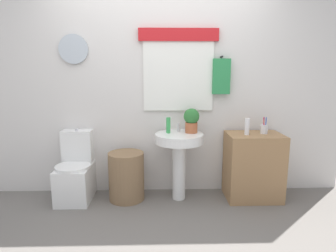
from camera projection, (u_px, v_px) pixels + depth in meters
ground_plane at (161, 241)px, 2.46m from camera, size 8.00×8.00×0.00m
back_wall at (161, 83)px, 3.34m from camera, size 4.40×0.18×2.60m
toilet at (76, 173)px, 3.25m from camera, size 0.38×0.51×0.79m
laundry_hamper at (127, 176)px, 3.23m from camera, size 0.40×0.40×0.55m
pedestal_sink at (179, 149)px, 3.19m from camera, size 0.54×0.54×0.76m
faucet at (179, 127)px, 3.27m from camera, size 0.03×0.03×0.10m
wooden_cabinet at (253, 166)px, 3.25m from camera, size 0.61×0.44×0.76m
soap_bottle at (169, 125)px, 3.19m from camera, size 0.05×0.05×0.18m
potted_plant at (192, 120)px, 3.19m from camera, size 0.18×0.18×0.28m
lotion_bottle at (247, 127)px, 3.12m from camera, size 0.05×0.05×0.18m
toothbrush_cup at (264, 129)px, 3.19m from camera, size 0.08×0.08×0.19m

